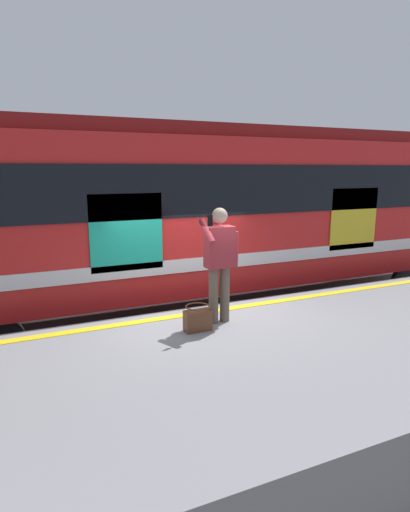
% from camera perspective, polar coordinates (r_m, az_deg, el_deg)
% --- Properties ---
extents(ground_plane, '(24.73, 24.73, 0.00)m').
position_cam_1_polar(ground_plane, '(7.24, -1.17, -15.01)').
color(ground_plane, '#4C4742').
extents(platform, '(13.68, 3.79, 1.07)m').
position_cam_1_polar(platform, '(5.50, 6.87, -18.06)').
color(platform, gray).
rests_on(platform, ground).
extents(safety_line, '(13.40, 0.16, 0.01)m').
position_cam_1_polar(safety_line, '(6.57, -0.19, -7.70)').
color(safety_line, yellow).
rests_on(safety_line, platform).
extents(track_rail_near, '(17.78, 0.08, 0.16)m').
position_cam_1_polar(track_rail_near, '(8.51, -5.21, -10.24)').
color(track_rail_near, slate).
rests_on(track_rail_near, ground).
extents(track_rail_far, '(17.78, 0.08, 0.16)m').
position_cam_1_polar(track_rail_far, '(9.80, -7.94, -7.30)').
color(track_rail_far, slate).
rests_on(track_rail_far, ground).
extents(train_carriage, '(13.75, 3.04, 3.91)m').
position_cam_1_polar(train_carriage, '(9.15, 1.91, 6.95)').
color(train_carriage, red).
rests_on(train_carriage, ground).
extents(passenger, '(0.57, 0.55, 1.67)m').
position_cam_1_polar(passenger, '(5.93, 1.97, 0.02)').
color(passenger, brown).
rests_on(passenger, platform).
extents(handbag, '(0.37, 0.34, 0.36)m').
position_cam_1_polar(handbag, '(5.81, -1.02, -8.63)').
color(handbag, '#59331E').
rests_on(handbag, platform).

